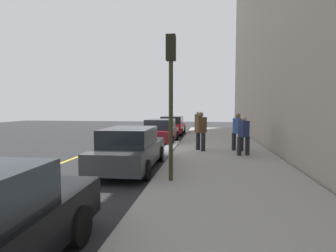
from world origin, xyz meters
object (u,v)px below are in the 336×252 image
object	(u,v)px
parked_car_red	(173,125)
rolling_suitcase	(196,128)
parked_car_charcoal	(131,148)
pedestrian_olive_coat	(198,120)
pedestrian_brown_coat	(201,130)
pedestrian_blue_coat	(238,131)
parked_car_maroon	(161,131)
traffic_light_pole	(171,83)
pedestrian_navy_coat	(244,134)

from	to	relation	value
parked_car_red	rolling_suitcase	size ratio (longest dim) A/B	5.02
parked_car_charcoal	pedestrian_olive_coat	distance (m)	15.44
pedestrian_brown_coat	pedestrian_blue_coat	bearing A→B (deg)	-83.82
parked_car_charcoal	parked_car_maroon	distance (m)	6.97
parked_car_red	parked_car_charcoal	bearing A→B (deg)	-179.77
pedestrian_brown_coat	pedestrian_blue_coat	distance (m)	1.78
parked_car_maroon	traffic_light_pole	bearing A→B (deg)	-168.56
pedestrian_blue_coat	parked_car_charcoal	bearing A→B (deg)	132.90
pedestrian_brown_coat	pedestrian_navy_coat	bearing A→B (deg)	-120.06
parked_car_maroon	pedestrian_navy_coat	xyz separation A→B (m)	(-4.34, -4.38, 0.32)
parked_car_maroon	pedestrian_olive_coat	xyz separation A→B (m)	(8.34, -2.00, 0.30)
parked_car_maroon	rolling_suitcase	world-z (taller)	parked_car_maroon
pedestrian_navy_coat	parked_car_red	bearing A→B (deg)	23.51
parked_car_red	pedestrian_olive_coat	distance (m)	3.34
parked_car_maroon	pedestrian_olive_coat	bearing A→B (deg)	-13.47
parked_car_charcoal	pedestrian_navy_coat	xyz separation A→B (m)	(2.63, -4.30, 0.32)
pedestrian_blue_coat	pedestrian_olive_coat	world-z (taller)	pedestrian_blue_coat
parked_car_maroon	pedestrian_navy_coat	world-z (taller)	pedestrian_navy_coat
parked_car_maroon	parked_car_red	bearing A→B (deg)	-0.24
pedestrian_navy_coat	rolling_suitcase	distance (m)	12.43
parked_car_red	pedestrian_olive_coat	bearing A→B (deg)	-36.37
parked_car_maroon	traffic_light_pole	world-z (taller)	traffic_light_pole
traffic_light_pole	parked_car_charcoal	bearing A→B (deg)	43.72
traffic_light_pole	pedestrian_brown_coat	bearing A→B (deg)	-7.63
pedestrian_brown_coat	traffic_light_pole	distance (m)	5.82
pedestrian_brown_coat	pedestrian_olive_coat	bearing A→B (deg)	2.50
pedestrian_blue_coat	traffic_light_pole	distance (m)	6.47
parked_car_red	pedestrian_olive_coat	xyz separation A→B (m)	(2.68, -1.97, 0.30)
pedestrian_olive_coat	traffic_light_pole	distance (m)	17.19
parked_car_charcoal	pedestrian_navy_coat	size ratio (longest dim) A/B	2.72
parked_car_red	rolling_suitcase	bearing A→B (deg)	-41.22
parked_car_charcoal	pedestrian_blue_coat	bearing A→B (deg)	-47.10
parked_car_charcoal	parked_car_red	size ratio (longest dim) A/B	1.02
parked_car_red	pedestrian_brown_coat	xyz separation A→B (m)	(-8.92, -2.48, 0.38)
parked_car_charcoal	traffic_light_pole	xyz separation A→B (m)	(-1.77, -1.70, 2.17)
pedestrian_navy_coat	pedestrian_blue_coat	distance (m)	1.28
pedestrian_brown_coat	pedestrian_blue_coat	xyz separation A→B (m)	(0.19, -1.77, -0.03)
pedestrian_navy_coat	traffic_light_pole	size ratio (longest dim) A/B	0.42
parked_car_red	rolling_suitcase	xyz separation A→B (m)	(2.16, -1.89, -0.32)
parked_car_maroon	rolling_suitcase	bearing A→B (deg)	-13.77
parked_car_charcoal	traffic_light_pole	bearing A→B (deg)	-136.28
pedestrian_olive_coat	traffic_light_pole	xyz separation A→B (m)	(-17.09, 0.23, 1.87)
pedestrian_navy_coat	pedestrian_olive_coat	size ratio (longest dim) A/B	1.02
pedestrian_olive_coat	rolling_suitcase	bearing A→B (deg)	171.20
pedestrian_olive_coat	parked_car_charcoal	bearing A→B (deg)	172.84
parked_car_charcoal	parked_car_red	xyz separation A→B (m)	(12.63, 0.05, -0.00)
parked_car_red	pedestrian_blue_coat	distance (m)	9.72
parked_car_charcoal	rolling_suitcase	xyz separation A→B (m)	(14.80, -1.84, -0.32)
parked_car_charcoal	pedestrian_brown_coat	distance (m)	4.46
pedestrian_navy_coat	pedestrian_olive_coat	distance (m)	12.90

